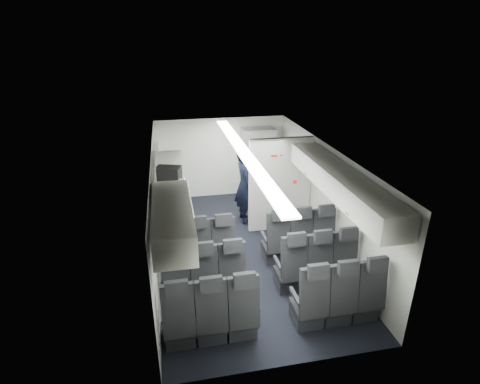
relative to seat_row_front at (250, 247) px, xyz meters
name	(u,v)px	position (x,y,z in m)	size (l,w,h in m)	color
cabin_shell	(244,201)	(0.00, 0.53, 0.72)	(3.41, 6.01, 2.16)	black
seat_row_front	(250,247)	(0.00, 0.00, 0.00)	(3.33, 0.56, 1.24)	black
seat_row_mid	(261,274)	(0.00, -0.90, 0.00)	(3.33, 0.56, 1.24)	black
seat_row_rear	(276,309)	(0.00, -1.80, 0.00)	(3.33, 0.56, 1.24)	black
overhead_bin_left_rear	(173,220)	(-1.40, -1.47, 1.46)	(0.53, 1.80, 0.40)	white
overhead_bin_left_front_open	(167,182)	(-1.44, 0.28, 1.33)	(0.64, 1.70, 0.72)	#9E9E93
overhead_bin_right_rear	(365,203)	(1.40, -1.47, 1.46)	(0.53, 1.80, 0.40)	white
overhead_bin_right_front	(319,165)	(1.40, 0.28, 1.46)	(0.53, 1.70, 0.40)	white
bulkhead_partition	(280,185)	(0.98, 1.33, 0.67)	(1.40, 0.15, 2.13)	silver
galley_unit	(258,163)	(0.95, 3.25, 0.55)	(0.85, 0.52, 1.90)	#939399
boarding_door	(160,186)	(-1.64, 2.09, 0.55)	(0.12, 1.27, 1.86)	silver
flight_attendant	(245,185)	(0.29, 1.87, 0.51)	(0.67, 0.44, 1.82)	black
carry_on_bag	(168,174)	(-1.42, 0.49, 1.40)	(0.44, 0.31, 0.26)	black
papers	(253,180)	(0.48, 1.82, 0.65)	(0.21, 0.02, 0.15)	white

